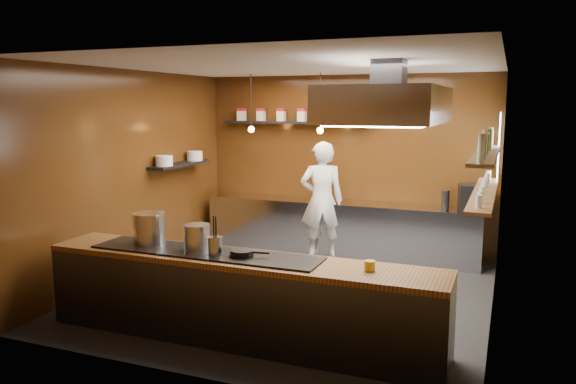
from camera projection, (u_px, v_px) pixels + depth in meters
The scene contains 26 objects.
floor at pixel (293, 293), 7.51m from camera, with size 5.00×5.00×0.00m, color black.
back_wall at pixel (346, 164), 9.58m from camera, with size 5.00×5.00×0.00m, color #3B1C0A.
left_wall at pixel (134, 174), 8.20m from camera, with size 5.00×5.00×0.00m, color #3B1C0A.
right_wall at pixel (498, 194), 6.37m from camera, with size 5.00×5.00×0.00m, color brown.
ceiling at pixel (293, 65), 7.05m from camera, with size 5.00×5.00×0.00m, color silver.
window_pane at pixel (499, 148), 7.89m from camera, with size 1.00×1.00×0.00m, color white.
prep_counter at pixel (339, 228), 9.44m from camera, with size 4.60×0.65×0.90m, color silver.
pass_counter at pixel (238, 298), 5.98m from camera, with size 4.40×0.72×0.94m.
tin_shelf at pixel (294, 122), 9.67m from camera, with size 2.60×0.26×0.04m, color black.
plate_shelf at pixel (180, 164), 9.05m from camera, with size 0.30×1.40×0.04m, color black.
bottle_shelf_upper at pixel (486, 154), 6.64m from camera, with size 0.26×2.80×0.04m, color brown.
bottle_shelf_lower at pixel (484, 194), 6.71m from camera, with size 0.26×2.80×0.04m, color brown.
extractor_hood at pixel (388, 105), 6.29m from camera, with size 1.20×2.00×0.72m.
pendant_left at pixel (251, 126), 9.26m from camera, with size 0.10×0.10×0.95m.
pendant_right at pixel (320, 127), 8.82m from camera, with size 0.10×0.10×0.95m.
storage_tins at pixel (302, 115), 9.60m from camera, with size 2.43×0.13×0.22m.
plate_stacks at pixel (180, 158), 9.03m from camera, with size 0.26×1.16×0.16m.
bottles at pixel (487, 143), 6.62m from camera, with size 0.06×2.66×0.24m.
wine_glasses at pixel (484, 187), 6.70m from camera, with size 0.07×2.37×0.13m.
stockpot_large at pixel (149, 228), 6.37m from camera, with size 0.36×0.36×0.35m, color silver.
stockpot_small at pixel (197, 237), 6.14m from camera, with size 0.29×0.29×0.27m, color silver.
utensil_crock at pixel (215, 246), 5.89m from camera, with size 0.15×0.15×0.19m, color #B2B4B9.
frying_pan at pixel (242, 253), 5.85m from camera, with size 0.42×0.25×0.06m.
butter_jar at pixel (370, 266), 5.41m from camera, with size 0.11×0.11×0.10m, color yellow.
espresso_machine at pixel (472, 197), 8.61m from camera, with size 0.39×0.37×0.39m, color black.
chef at pixel (322, 200), 9.13m from camera, with size 0.70×0.46×1.92m, color white.
Camera 1 is at (2.61, -6.73, 2.50)m, focal length 35.00 mm.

